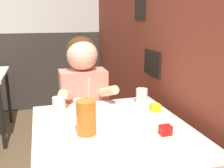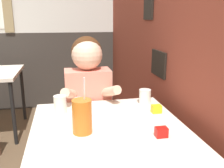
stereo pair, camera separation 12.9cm
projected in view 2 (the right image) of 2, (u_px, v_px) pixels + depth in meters
name	position (u px, v px, depth m)	size (l,w,h in m)	color
brick_wall_right	(146.00, 13.00, 2.30)	(0.08, 4.77, 2.70)	brown
back_wall	(22.00, 14.00, 3.40)	(5.51, 0.09, 2.70)	silver
main_table	(110.00, 139.00, 1.37)	(0.84, 0.93, 0.73)	beige
person_seated	(88.00, 106.00, 1.93)	(0.42, 0.42, 1.18)	#EA7F6B
cocktail_pitcher	(82.00, 116.00, 1.28)	(0.10, 0.10, 0.30)	#C6661E
glass_near_pitcher	(79.00, 106.00, 1.54)	(0.06, 0.06, 0.10)	silver
glass_center	(145.00, 96.00, 1.73)	(0.08, 0.08, 0.10)	silver
glass_far_side	(60.00, 105.00, 1.55)	(0.08, 0.08, 0.11)	silver
condiment_ketchup	(161.00, 132.00, 1.25)	(0.06, 0.04, 0.05)	#B7140F
condiment_mustard	(156.00, 109.00, 1.57)	(0.06, 0.04, 0.05)	yellow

